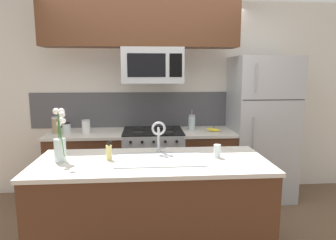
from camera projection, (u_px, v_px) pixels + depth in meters
The scene contains 20 objects.
ground_plane at pixel (156, 234), 3.10m from camera, with size 10.00×10.00×0.00m, color brown.
rear_partition at pixel (174, 98), 4.17m from camera, with size 5.20×0.10×2.60m, color silver.
splash_band at pixel (152, 110), 4.12m from camera, with size 3.27×0.01×0.48m, color #4C4C51.
back_counter_left at pixel (88, 167), 3.85m from camera, with size 0.96×0.65×0.91m.
back_counter_right at pixel (206, 164), 3.97m from camera, with size 0.68×0.65×0.91m.
stove_range at pixel (153, 165), 3.91m from camera, with size 0.76×0.64×0.93m.
microwave at pixel (152, 66), 3.69m from camera, with size 0.74×0.40×0.43m.
upper_cabinet_band at pixel (141, 22), 3.56m from camera, with size 2.34×0.34×0.60m, color #4C2B19.
refrigerator at pixel (261, 128), 3.97m from camera, with size 0.79×0.74×1.86m.
storage_jar_tall at pixel (56, 125), 3.70m from camera, with size 0.08×0.08×0.21m.
storage_jar_medium at pixel (66, 128), 3.74m from camera, with size 0.10×0.10×0.13m.
storage_jar_short at pixel (86, 126), 3.73m from camera, with size 0.10×0.10×0.17m.
banana_bunch at pixel (213, 130), 3.84m from camera, with size 0.19×0.12×0.08m.
french_press at pixel (192, 122), 3.92m from camera, with size 0.09×0.09×0.27m.
island_counter at pixel (152, 209), 2.68m from camera, with size 2.02×0.84×0.91m.
kitchen_sink at pixel (160, 167), 2.63m from camera, with size 0.76×0.44×0.16m.
sink_faucet at pixel (159, 133), 2.80m from camera, with size 0.14×0.14×0.31m.
dish_soap_bottle at pixel (109, 152), 2.60m from camera, with size 0.06×0.05×0.16m.
drinking_glass at pixel (217, 151), 2.68m from camera, with size 0.06×0.06×0.12m.
flower_vase at pixel (60, 143), 2.54m from camera, with size 0.13×0.20×0.46m.
Camera 1 is at (-0.09, -2.87, 1.68)m, focal length 32.00 mm.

